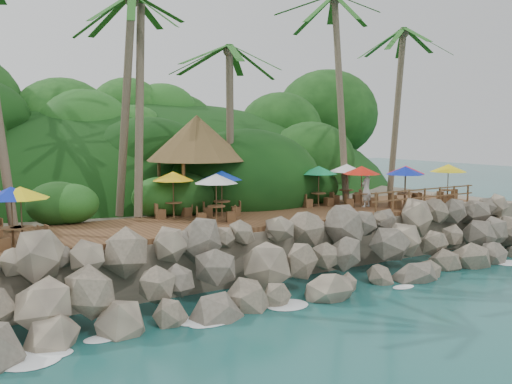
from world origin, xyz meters
TOP-DOWN VIEW (x-y plane):
  - ground at (0.00, 0.00)m, footprint 140.00×140.00m
  - land_base at (0.00, 16.00)m, footprint 32.00×25.20m
  - jungle_hill at (0.00, 23.50)m, footprint 44.80×28.00m
  - seawall at (0.00, 2.00)m, footprint 29.00×4.00m
  - terrace at (0.00, 6.00)m, footprint 26.00×5.00m
  - jungle_foliage at (0.00, 15.00)m, footprint 44.00×16.00m
  - foam_line at (0.00, 0.30)m, footprint 25.20×0.80m
  - palapa at (-1.29, 9.30)m, footprint 4.90×4.90m
  - dining_clusters at (0.41, 5.78)m, footprint 24.33×5.11m
  - railing at (8.44, 3.65)m, footprint 7.20×0.10m
  - waiter at (6.33, 5.60)m, footprint 0.75×0.57m

SIDE VIEW (x-z plane):
  - ground at x=0.00m, z-range 0.00..0.00m
  - jungle_hill at x=0.00m, z-range -7.70..7.70m
  - jungle_foliage at x=0.00m, z-range -6.00..6.00m
  - foam_line at x=0.00m, z-range 0.00..0.06m
  - land_base at x=0.00m, z-range 0.00..2.10m
  - seawall at x=0.00m, z-range 0.00..2.30m
  - terrace at x=0.00m, z-range 2.10..2.30m
  - railing at x=8.44m, z-range 2.41..3.41m
  - waiter at x=6.33m, z-range 2.30..4.13m
  - dining_clusters at x=0.41m, z-range 2.98..5.05m
  - palapa at x=-1.29m, z-range 3.49..8.09m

